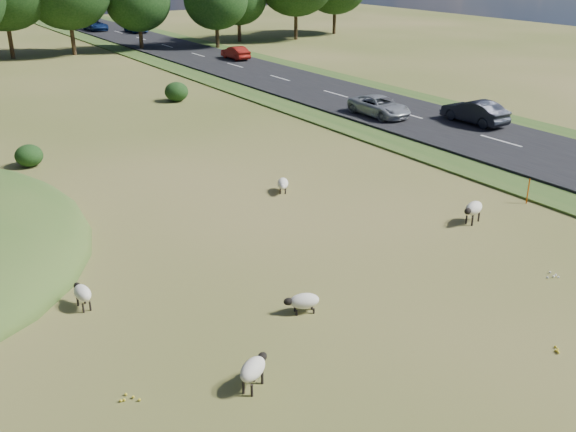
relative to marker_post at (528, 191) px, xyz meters
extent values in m
plane|color=#45591C|center=(-13.28, 18.91, -0.60)|extent=(160.00, 160.00, 0.00)
cube|color=black|center=(6.72, 28.91, -0.47)|extent=(8.00, 150.00, 0.25)
cylinder|color=black|center=(-10.04, 56.81, 1.51)|extent=(0.44, 0.44, 4.22)
cylinder|color=black|center=(-3.83, 55.86, 1.37)|extent=(0.44, 0.44, 3.94)
cylinder|color=black|center=(3.59, 54.92, 0.94)|extent=(0.44, 0.44, 3.09)
ellipsoid|color=black|center=(3.59, 54.92, 4.72)|extent=(7.20, 7.20, 6.48)
cylinder|color=black|center=(11.49, 51.38, 0.96)|extent=(0.44, 0.44, 3.12)
ellipsoid|color=black|center=(11.49, 51.38, 4.78)|extent=(7.29, 7.29, 6.56)
cylinder|color=black|center=(16.62, 55.17, 0.87)|extent=(0.44, 0.44, 2.93)
cylinder|color=black|center=(23.58, 52.87, 1.48)|extent=(0.44, 0.44, 4.16)
cylinder|color=black|center=(31.27, 54.81, 1.27)|extent=(0.44, 0.44, 3.74)
ellipsoid|color=black|center=(-17.59, 18.41, 0.00)|extent=(1.46, 1.46, 1.19)
ellipsoid|color=black|center=(-4.29, 28.54, 0.13)|extent=(1.79, 1.79, 1.46)
cylinder|color=#D8590C|center=(0.00, 0.00, 0.00)|extent=(0.06, 0.06, 1.20)
ellipsoid|color=beige|center=(-17.39, -4.48, 0.02)|extent=(1.14, 0.97, 0.52)
ellipsoid|color=black|center=(-16.92, -4.20, 0.06)|extent=(0.41, 0.38, 0.26)
cylinder|color=black|center=(-17.20, -4.22, -0.42)|extent=(0.07, 0.07, 0.37)
cylinder|color=black|center=(-17.07, -4.44, -0.42)|extent=(0.07, 0.07, 0.37)
cylinder|color=black|center=(-17.71, -4.52, -0.42)|extent=(0.07, 0.07, 0.37)
cylinder|color=black|center=(-17.58, -4.74, -0.42)|extent=(0.07, 0.07, 0.37)
ellipsoid|color=beige|center=(-8.47, 7.53, -0.17)|extent=(0.97, 1.10, 0.50)
ellipsoid|color=silver|center=(-8.77, 7.09, -0.13)|extent=(0.37, 0.39, 0.25)
cylinder|color=black|center=(-8.53, 7.22, -0.51)|extent=(0.07, 0.07, 0.18)
cylinder|color=black|center=(-8.73, 7.36, -0.51)|extent=(0.07, 0.07, 0.18)
cylinder|color=black|center=(-8.21, 7.70, -0.51)|extent=(0.07, 0.07, 0.18)
cylinder|color=black|center=(-8.42, 7.83, -0.51)|extent=(0.07, 0.07, 0.18)
ellipsoid|color=beige|center=(-14.01, -2.08, -0.17)|extent=(1.09, 0.84, 0.50)
ellipsoid|color=black|center=(-14.50, -1.89, -0.14)|extent=(0.38, 0.34, 0.25)
cylinder|color=black|center=(-14.32, -2.09, -0.51)|extent=(0.07, 0.07, 0.18)
cylinder|color=black|center=(-14.23, -1.86, -0.51)|extent=(0.07, 0.07, 0.18)
cylinder|color=black|center=(-13.80, -2.30, -0.51)|extent=(0.07, 0.07, 0.18)
cylinder|color=black|center=(-13.71, -2.08, -0.51)|extent=(0.07, 0.07, 0.18)
ellipsoid|color=beige|center=(-3.81, -0.13, 0.07)|extent=(1.20, 0.85, 0.56)
ellipsoid|color=black|center=(-4.38, -0.29, 0.11)|extent=(0.41, 0.35, 0.28)
cylinder|color=black|center=(-4.08, -0.35, -0.40)|extent=(0.08, 0.08, 0.40)
cylinder|color=black|center=(-4.15, -0.09, -0.40)|extent=(0.08, 0.08, 0.40)
cylinder|color=black|center=(-3.47, -0.17, -0.40)|extent=(0.08, 0.08, 0.40)
cylinder|color=black|center=(-3.55, 0.09, -0.40)|extent=(0.08, 0.08, 0.40)
ellipsoid|color=beige|center=(-19.82, 2.16, -0.03)|extent=(0.51, 0.92, 0.47)
ellipsoid|color=black|center=(-19.84, 2.65, 0.00)|extent=(0.23, 0.30, 0.23)
cylinder|color=black|center=(-19.95, 2.42, -0.43)|extent=(0.07, 0.07, 0.33)
cylinder|color=black|center=(-19.72, 2.42, -0.43)|extent=(0.07, 0.07, 0.33)
cylinder|color=black|center=(-19.93, 1.89, -0.43)|extent=(0.07, 0.07, 0.33)
cylinder|color=black|center=(-19.70, 1.89, -0.43)|extent=(0.07, 0.07, 0.33)
imported|color=#A9ADB1|center=(4.82, 15.65, 0.31)|extent=(2.21, 4.78, 1.33)
imported|color=navy|center=(8.62, 69.29, 0.37)|extent=(2.00, 4.93, 1.43)
imported|color=maroon|center=(8.62, 42.12, 0.30)|extent=(1.38, 3.96, 1.31)
imported|color=black|center=(8.62, 10.67, 0.41)|extent=(1.61, 4.61, 1.52)
imported|color=navy|center=(4.82, 74.46, 0.35)|extent=(2.33, 5.05, 1.40)
camera|label=1|loc=(-24.45, -16.62, 10.29)|focal=40.00mm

